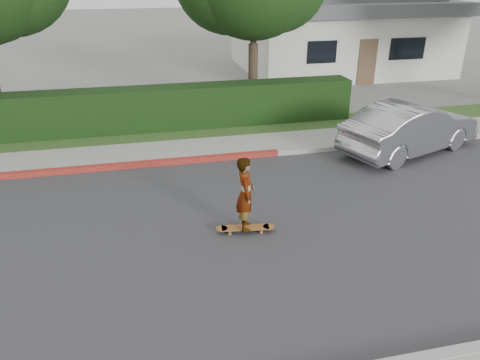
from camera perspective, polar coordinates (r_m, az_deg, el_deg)
The scene contains 11 objects.
ground at distance 10.24m, azimuth 5.94°, elevation -5.69°, with size 120.00×120.00×0.00m, color slate.
road at distance 10.23m, azimuth 5.94°, elevation -5.66°, with size 60.00×8.00×0.01m, color #2D2D30.
curb_far at distance 13.75m, azimuth 0.56°, elevation 2.99°, with size 60.00×0.20×0.15m, color #9E9E99.
curb_red_section at distance 13.57m, azimuth -20.45°, elevation 1.07°, with size 12.00×0.21×0.15m, color maroon.
sidewalk_far at distance 14.58m, azimuth -0.27°, elevation 4.21°, with size 60.00×1.60×0.12m, color gray.
planting_strip at distance 16.05m, azimuth -1.53°, elevation 6.11°, with size 60.00×1.60×0.10m, color #2D4C1E.
hedge at distance 16.14m, azimuth -12.61°, elevation 8.22°, with size 15.00×1.00×1.50m, color black.
house at distance 26.87m, azimuth 11.85°, elevation 17.61°, with size 10.60×8.60×4.30m.
skateboard at distance 9.92m, azimuth 0.65°, elevation -5.86°, with size 1.26×0.43×0.12m.
skateboarder at distance 9.54m, azimuth 0.67°, elevation -1.67°, with size 0.58×0.38×1.58m, color white.
car_silver at distance 14.88m, azimuth 20.05°, elevation 5.96°, with size 1.60×4.58×1.51m, color #A7A8AD.
Camera 1 is at (-3.00, -8.33, 5.14)m, focal length 35.00 mm.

